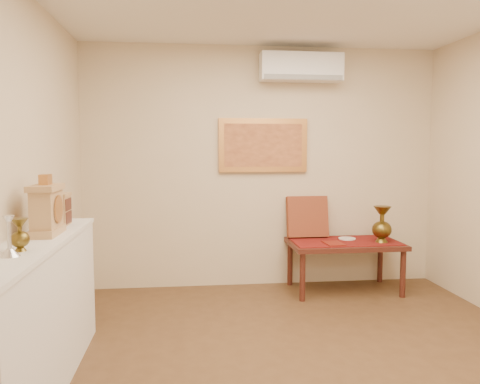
{
  "coord_description": "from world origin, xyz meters",
  "views": [
    {
      "loc": [
        -0.86,
        -2.99,
        1.56
      ],
      "look_at": [
        -0.39,
        1.15,
        1.17
      ],
      "focal_mm": 35.0,
      "sensor_mm": 36.0,
      "label": 1
    }
  ],
  "objects": [
    {
      "name": "floor",
      "position": [
        0.0,
        0.0,
        0.0
      ],
      "size": [
        4.5,
        4.5,
        0.0
      ],
      "primitive_type": "plane",
      "color": "brown",
      "rests_on": "ground"
    },
    {
      "name": "wall_back",
      "position": [
        0.0,
        2.25,
        1.35
      ],
      "size": [
        4.0,
        0.02,
        2.7
      ],
      "primitive_type": "cube",
      "color": "beige",
      "rests_on": "ground"
    },
    {
      "name": "candlestick",
      "position": [
        -1.81,
        -0.39,
        1.09
      ],
      "size": [
        0.11,
        0.11,
        0.22
      ],
      "primitive_type": null,
      "color": "silver",
      "rests_on": "display_ledge"
    },
    {
      "name": "brass_urn_small",
      "position": [
        -1.8,
        -0.26,
        1.1
      ],
      "size": [
        0.11,
        0.11,
        0.24
      ],
      "primitive_type": null,
      "color": "brown",
      "rests_on": "display_ledge"
    },
    {
      "name": "table_cloth",
      "position": [
        0.85,
        1.88,
        0.55
      ],
      "size": [
        1.14,
        0.59,
        0.01
      ],
      "primitive_type": "cube",
      "color": "maroon",
      "rests_on": "low_table"
    },
    {
      "name": "brass_urn_tall",
      "position": [
        1.23,
        1.77,
        0.79
      ],
      "size": [
        0.21,
        0.21,
        0.47
      ],
      "primitive_type": null,
      "color": "brown",
      "rests_on": "table_cloth"
    },
    {
      "name": "plate",
      "position": [
        0.91,
        1.97,
        0.56
      ],
      "size": [
        0.19,
        0.19,
        0.01
      ],
      "primitive_type": "cylinder",
      "color": "white",
      "rests_on": "table_cloth"
    },
    {
      "name": "menu",
      "position": [
        0.68,
        1.73,
        0.56
      ],
      "size": [
        0.2,
        0.26,
        0.01
      ],
      "primitive_type": "cube",
      "rotation": [
        0.0,
        0.0,
        0.08
      ],
      "color": "maroon",
      "rests_on": "table_cloth"
    },
    {
      "name": "cushion",
      "position": [
        0.5,
        2.15,
        0.79
      ],
      "size": [
        0.46,
        0.19,
        0.47
      ],
      "primitive_type": "cube",
      "rotation": [
        -0.21,
        0.0,
        0.0
      ],
      "color": "maroon",
      "rests_on": "table_cloth"
    },
    {
      "name": "display_ledge",
      "position": [
        -1.82,
        0.0,
        0.49
      ],
      "size": [
        0.37,
        2.02,
        0.98
      ],
      "color": "white",
      "rests_on": "floor"
    },
    {
      "name": "mantel_clock",
      "position": [
        -1.8,
        0.25,
        1.15
      ],
      "size": [
        0.17,
        0.36,
        0.41
      ],
      "color": "tan",
      "rests_on": "display_ledge"
    },
    {
      "name": "wooden_chest",
      "position": [
        -1.83,
        0.66,
        1.1
      ],
      "size": [
        0.16,
        0.21,
        0.24
      ],
      "color": "tan",
      "rests_on": "display_ledge"
    },
    {
      "name": "low_table",
      "position": [
        0.85,
        1.88,
        0.48
      ],
      "size": [
        1.2,
        0.7,
        0.55
      ],
      "color": "#491E16",
      "rests_on": "floor"
    },
    {
      "name": "painting",
      "position": [
        0.0,
        2.22,
        1.6
      ],
      "size": [
        1.0,
        0.06,
        0.6
      ],
      "color": "#BD7B3C",
      "rests_on": "wall_back"
    },
    {
      "name": "ac_unit",
      "position": [
        0.4,
        2.12,
        2.45
      ],
      "size": [
        0.9,
        0.25,
        0.3
      ],
      "color": "white",
      "rests_on": "wall_back"
    }
  ]
}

